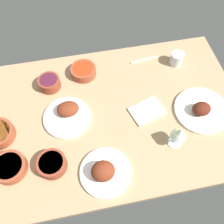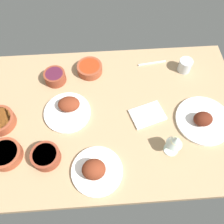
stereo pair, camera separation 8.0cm
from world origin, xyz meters
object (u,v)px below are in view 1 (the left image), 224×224
Objects in this scene: bowl_onions at (49,83)px; fork_loose at (144,60)px; bowl_pasta at (10,167)px; folded_napkin at (147,111)px; plate_far_side at (201,110)px; bowl_sauce at (83,71)px; plate_center_main at (104,172)px; water_tumbler at (177,59)px; bowl_potatoes at (52,164)px; plate_near_viewer at (67,114)px; wine_glass at (179,134)px.

bowl_onions is 0.70× the size of fork_loose.
folded_napkin is at bearing -165.93° from bowl_pasta.
bowl_sauce is at bearing -33.24° from plate_far_side.
plate_center_main reaches higher than folded_napkin.
bowl_sauce is at bearing -165.23° from bowl_onions.
folded_napkin is at bearing 48.76° from water_tumbler.
water_tumbler reaches higher than bowl_pasta.
bowl_pasta is 19.22cm from bowl_potatoes.
bowl_pasta is at bearing 50.47° from bowl_sauce.
bowl_pasta is at bearing 38.59° from plate_near_viewer.
water_tumbler reaches higher than bowl_potatoes.
bowl_potatoes reaches higher than folded_napkin.
plate_near_viewer is 70.95cm from water_tumbler.
water_tumbler is 0.44× the size of folded_napkin.
folded_napkin is at bearing 70.53° from fork_loose.
bowl_onions is at bearing 2.04° from water_tumbler.
plate_far_side reaches higher than fork_loose.
plate_far_side is 25.08cm from wine_glass.
bowl_pasta is 0.91× the size of fork_loose.
plate_center_main is 1.41× the size of fork_loose.
wine_glass is at bearing 126.35° from bowl_sauce.
fork_loose is at bearing -102.66° from folded_napkin.
bowl_onions is at bearing -22.82° from plate_far_side.
folded_napkin is at bearing -134.77° from plate_center_main.
plate_near_viewer is at bearing -110.70° from bowl_potatoes.
plate_near_viewer and water_tumbler have the same top height.
bowl_potatoes is at bearing 87.53° from bowl_onions.
wine_glass is at bearing 178.40° from bowl_pasta.
folded_napkin is at bearing 132.76° from bowl_sauce.
plate_center_main is at bearing 91.26° from bowl_sauce.
plate_center_main is 24.27cm from bowl_potatoes.
plate_near_viewer is 3.22× the size of water_tumbler.
fork_loose is (-49.12, -29.77, -1.85)cm from plate_near_viewer.
water_tumbler is at bearing -147.24° from bowl_potatoes.
bowl_sauce is (1.31, -59.87, -0.36)cm from plate_center_main.
bowl_potatoes is 0.96× the size of wine_glass.
plate_center_main reaches higher than bowl_sauce.
wine_glass reaches higher than bowl_pasta.
water_tumbler is (-53.54, -57.37, 0.68)cm from plate_center_main.
plate_center_main is at bearing 53.66° from fork_loose.
plate_far_side reaches higher than bowl_pasta.
fork_loose is at bearing -89.33° from wine_glass.
plate_center_main is 59.88cm from bowl_sauce.
bowl_sauce is 1.91× the size of water_tumbler.
bowl_potatoes is 80.54cm from fork_loose.
bowl_onions reaches higher than bowl_pasta.
bowl_pasta is 72.06cm from folded_napkin.
bowl_onions reaches higher than bowl_sauce.
water_tumbler is at bearing -86.55° from plate_far_side.
plate_center_main is 0.83× the size of plate_far_side.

